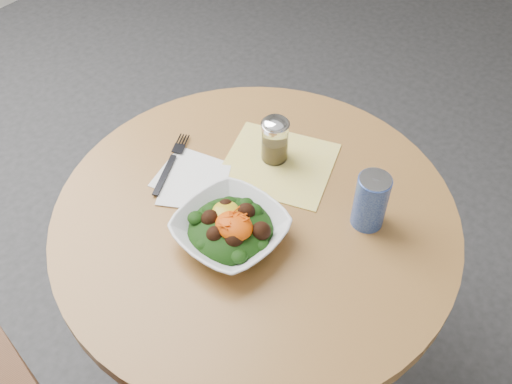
# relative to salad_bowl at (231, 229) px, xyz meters

# --- Properties ---
(ground) EXTENTS (6.00, 6.00, 0.00)m
(ground) POSITION_rel_salad_bowl_xyz_m (-0.01, 0.09, -0.78)
(ground) COLOR #2C2C2F
(ground) RESTS_ON ground
(table) EXTENTS (0.90, 0.90, 0.75)m
(table) POSITION_rel_salad_bowl_xyz_m (-0.01, 0.09, -0.23)
(table) COLOR black
(table) RESTS_ON ground
(cloth_napkin) EXTENTS (0.31, 0.30, 0.00)m
(cloth_napkin) POSITION_rel_salad_bowl_xyz_m (-0.06, 0.24, -0.03)
(cloth_napkin) COLOR yellow
(cloth_napkin) RESTS_ON table
(paper_napkins) EXTENTS (0.22, 0.21, 0.00)m
(paper_napkins) POSITION_rel_salad_bowl_xyz_m (-0.18, 0.07, -0.03)
(paper_napkins) COLOR white
(paper_napkins) RESTS_ON table
(salad_bowl) EXTENTS (0.23, 0.23, 0.08)m
(salad_bowl) POSITION_rel_salad_bowl_xyz_m (0.00, 0.00, 0.00)
(salad_bowl) COLOR white
(salad_bowl) RESTS_ON table
(fork) EXTENTS (0.11, 0.20, 0.00)m
(fork) POSITION_rel_salad_bowl_xyz_m (-0.26, 0.08, -0.03)
(fork) COLOR black
(fork) RESTS_ON table
(spice_shaker) EXTENTS (0.07, 0.07, 0.12)m
(spice_shaker) POSITION_rel_salad_bowl_xyz_m (-0.08, 0.25, 0.03)
(spice_shaker) COLOR silver
(spice_shaker) RESTS_ON table
(beverage_can) EXTENTS (0.07, 0.07, 0.14)m
(beverage_can) POSITION_rel_salad_bowl_xyz_m (0.20, 0.22, 0.04)
(beverage_can) COLOR navy
(beverage_can) RESTS_ON table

